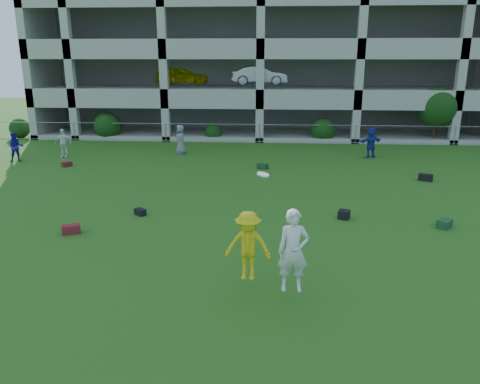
# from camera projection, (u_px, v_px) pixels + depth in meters

# --- Properties ---
(ground) EXTENTS (100.00, 100.00, 0.00)m
(ground) POSITION_uv_depth(u_px,v_px,m) (235.00, 281.00, 11.46)
(ground) COLOR #235114
(ground) RESTS_ON ground
(bystander_a) EXTENTS (0.94, 0.89, 1.54)m
(bystander_a) POSITION_uv_depth(u_px,v_px,m) (16.00, 147.00, 24.15)
(bystander_a) COLOR navy
(bystander_a) RESTS_ON ground
(bystander_b) EXTENTS (0.91, 0.38, 1.55)m
(bystander_b) POSITION_uv_depth(u_px,v_px,m) (63.00, 143.00, 25.27)
(bystander_b) COLOR white
(bystander_b) RESTS_ON ground
(bystander_c) EXTENTS (0.82, 0.95, 1.64)m
(bystander_c) POSITION_uv_depth(u_px,v_px,m) (180.00, 139.00, 26.04)
(bystander_c) COLOR slate
(bystander_c) RESTS_ON ground
(bystander_d) EXTENTS (1.58, 1.15, 1.65)m
(bystander_d) POSITION_uv_depth(u_px,v_px,m) (371.00, 143.00, 25.10)
(bystander_d) COLOR navy
(bystander_d) RESTS_ON ground
(bag_red_a) EXTENTS (0.62, 0.50, 0.28)m
(bag_red_a) POSITION_uv_depth(u_px,v_px,m) (71.00, 229.00, 14.49)
(bag_red_a) COLOR #5E2210
(bag_red_a) RESTS_ON ground
(bag_black_b) EXTENTS (0.47, 0.45, 0.22)m
(bag_black_b) POSITION_uv_depth(u_px,v_px,m) (140.00, 212.00, 16.18)
(bag_black_b) COLOR black
(bag_black_b) RESTS_ON ground
(bag_green_c) EXTENTS (0.59, 0.61, 0.26)m
(bag_green_c) POSITION_uv_depth(u_px,v_px,m) (444.00, 224.00, 14.99)
(bag_green_c) COLOR #153A1B
(bag_green_c) RESTS_ON ground
(crate_d) EXTENTS (0.46, 0.46, 0.30)m
(crate_d) POSITION_uv_depth(u_px,v_px,m) (344.00, 215.00, 15.79)
(crate_d) COLOR black
(crate_d) RESTS_ON ground
(bag_black_e) EXTENTS (0.67, 0.50, 0.30)m
(bag_black_e) POSITION_uv_depth(u_px,v_px,m) (426.00, 177.00, 20.61)
(bag_black_e) COLOR black
(bag_black_e) RESTS_ON ground
(bag_red_f) EXTENTS (0.49, 0.53, 0.24)m
(bag_red_f) POSITION_uv_depth(u_px,v_px,m) (67.00, 164.00, 23.24)
(bag_red_f) COLOR #511A0E
(bag_red_f) RESTS_ON ground
(bag_green_g) EXTENTS (0.58, 0.50, 0.25)m
(bag_green_g) POSITION_uv_depth(u_px,v_px,m) (262.00, 166.00, 22.80)
(bag_green_g) COLOR #173C16
(bag_green_g) RESTS_ON ground
(frisbee_contest) EXTENTS (1.90, 1.01, 2.57)m
(frisbee_contest) POSITION_uv_depth(u_px,v_px,m) (263.00, 247.00, 10.43)
(frisbee_contest) COLOR yellow
(frisbee_contest) RESTS_ON ground
(parking_garage) EXTENTS (30.00, 14.00, 12.00)m
(parking_garage) POSITION_uv_depth(u_px,v_px,m) (263.00, 46.00, 36.29)
(parking_garage) COLOR #9E998C
(parking_garage) RESTS_ON ground
(fence) EXTENTS (36.06, 0.06, 1.20)m
(fence) POSITION_uv_depth(u_px,v_px,m) (259.00, 133.00, 29.48)
(fence) COLOR gray
(fence) RESTS_ON ground
(shrub_row) EXTENTS (34.38, 2.52, 3.50)m
(shrub_row) POSITION_uv_depth(u_px,v_px,m) (332.00, 118.00, 29.59)
(shrub_row) COLOR #163D11
(shrub_row) RESTS_ON ground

